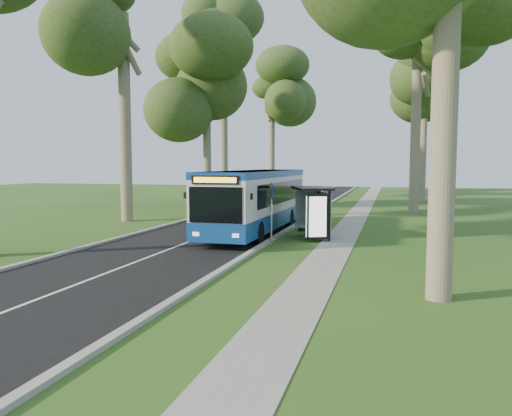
{
  "coord_description": "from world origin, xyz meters",
  "views": [
    {
      "loc": [
        5.27,
        -19.48,
        3.49
      ],
      "look_at": [
        -0.42,
        1.37,
        1.6
      ],
      "focal_mm": 35.0,
      "sensor_mm": 36.0,
      "label": 1
    }
  ],
  "objects_px": {
    "bus_shelter": "(313,203)",
    "car_silver": "(247,193)",
    "bus": "(257,201)",
    "bus_stop_sign": "(271,206)",
    "car_white": "(234,195)",
    "litter_bin": "(303,221)"
  },
  "relations": [
    {
      "from": "car_silver",
      "to": "bus_shelter",
      "type": "bearing_deg",
      "value": -80.26
    },
    {
      "from": "bus_stop_sign",
      "to": "car_silver",
      "type": "relative_size",
      "value": 0.59
    },
    {
      "from": "bus",
      "to": "car_white",
      "type": "relative_size",
      "value": 2.89
    },
    {
      "from": "bus",
      "to": "car_white",
      "type": "bearing_deg",
      "value": 112.0
    },
    {
      "from": "car_white",
      "to": "bus_stop_sign",
      "type": "bearing_deg",
      "value": -79.19
    },
    {
      "from": "bus",
      "to": "litter_bin",
      "type": "xyz_separation_m",
      "value": [
        2.17,
        1.3,
        -1.14
      ]
    },
    {
      "from": "litter_bin",
      "to": "car_silver",
      "type": "xyz_separation_m",
      "value": [
        -8.78,
        19.64,
        0.26
      ]
    },
    {
      "from": "bus_stop_sign",
      "to": "bus_shelter",
      "type": "bearing_deg",
      "value": 33.72
    },
    {
      "from": "bus_stop_sign",
      "to": "litter_bin",
      "type": "distance_m",
      "value": 5.3
    },
    {
      "from": "bus",
      "to": "bus_shelter",
      "type": "xyz_separation_m",
      "value": [
        3.14,
        -1.54,
        0.06
      ]
    },
    {
      "from": "bus",
      "to": "bus_stop_sign",
      "type": "distance_m",
      "value": 4.19
    },
    {
      "from": "bus_shelter",
      "to": "bus",
      "type": "bearing_deg",
      "value": 133.27
    },
    {
      "from": "car_silver",
      "to": "bus",
      "type": "bearing_deg",
      "value": -86.18
    },
    {
      "from": "car_white",
      "to": "car_silver",
      "type": "relative_size",
      "value": 0.9
    },
    {
      "from": "bus_shelter",
      "to": "car_white",
      "type": "relative_size",
      "value": 0.76
    },
    {
      "from": "bus",
      "to": "car_silver",
      "type": "height_order",
      "value": "bus"
    },
    {
      "from": "bus_shelter",
      "to": "litter_bin",
      "type": "relative_size",
      "value": 3.2
    },
    {
      "from": "bus_shelter",
      "to": "car_silver",
      "type": "xyz_separation_m",
      "value": [
        -9.75,
        22.49,
        -0.94
      ]
    },
    {
      "from": "litter_bin",
      "to": "bus_shelter",
      "type": "bearing_deg",
      "value": -71.08
    },
    {
      "from": "bus_stop_sign",
      "to": "car_white",
      "type": "height_order",
      "value": "bus_stop_sign"
    },
    {
      "from": "car_silver",
      "to": "car_white",
      "type": "bearing_deg",
      "value": -117.74
    },
    {
      "from": "bus_shelter",
      "to": "litter_bin",
      "type": "xyz_separation_m",
      "value": [
        -0.98,
        2.85,
        -1.2
      ]
    }
  ]
}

